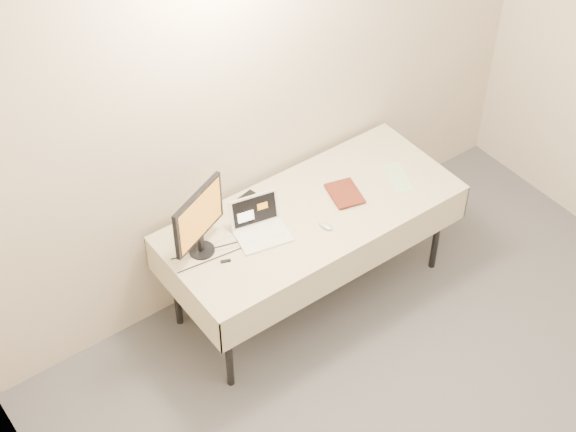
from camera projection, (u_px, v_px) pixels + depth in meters
back_wall at (267, 93)px, 5.17m from camera, size 4.00×0.10×2.70m
table at (312, 219)px, 5.36m from camera, size 1.86×0.81×0.74m
laptop at (259, 225)px, 5.16m from camera, size 0.35×0.32×0.21m
monitor at (199, 218)px, 4.90m from camera, size 0.41×0.20×0.44m
book at (332, 184)px, 5.32m from camera, size 0.18×0.07×0.24m
alarm_clock at (247, 199)px, 5.37m from camera, size 0.12×0.07×0.05m
clicker at (326, 226)px, 5.21m from camera, size 0.06×0.11×0.02m
paper_form at (397, 177)px, 5.55m from camera, size 0.21×0.31×0.00m
usb_dongle at (226, 261)px, 5.01m from camera, size 0.06×0.04×0.01m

